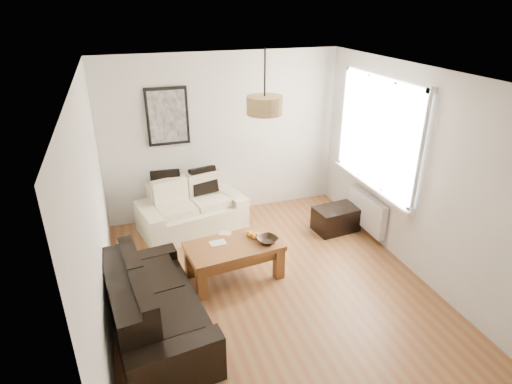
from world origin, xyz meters
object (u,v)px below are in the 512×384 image
object	(u,v)px
loveseat_cream	(192,206)
ottoman	(336,219)
sofa_leather	(155,303)
coffee_table	(234,260)

from	to	relation	value
loveseat_cream	ottoman	xyz separation A→B (m)	(2.10, -0.74, -0.20)
sofa_leather	coffee_table	world-z (taller)	sofa_leather
coffee_table	loveseat_cream	bearing A→B (deg)	101.17
sofa_leather	coffee_table	bearing A→B (deg)	-63.03
loveseat_cream	coffee_table	xyz separation A→B (m)	(0.28, -1.42, -0.15)
sofa_leather	ottoman	size ratio (longest dim) A/B	2.74
loveseat_cream	ottoman	world-z (taller)	loveseat_cream
sofa_leather	loveseat_cream	bearing A→B (deg)	-27.10
loveseat_cream	coffee_table	bearing A→B (deg)	-91.33
sofa_leather	coffee_table	distance (m)	1.28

